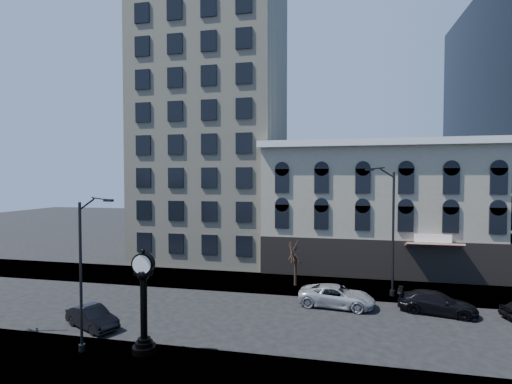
# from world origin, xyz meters

# --- Properties ---
(ground) EXTENTS (160.00, 160.00, 0.00)m
(ground) POSITION_xyz_m (0.00, 0.00, 0.00)
(ground) COLOR black
(ground) RESTS_ON ground
(sidewalk_far) EXTENTS (160.00, 6.00, 0.12)m
(sidewalk_far) POSITION_xyz_m (0.00, 8.00, 0.06)
(sidewalk_far) COLOR gray
(sidewalk_far) RESTS_ON ground
(sidewalk_near) EXTENTS (160.00, 6.00, 0.12)m
(sidewalk_near) POSITION_xyz_m (0.00, -8.00, 0.06)
(sidewalk_near) COLOR gray
(sidewalk_near) RESTS_ON ground
(cream_tower) EXTENTS (15.90, 15.40, 42.50)m
(cream_tower) POSITION_xyz_m (-6.11, 18.88, 19.32)
(cream_tower) COLOR beige
(cream_tower) RESTS_ON ground
(victorian_row) EXTENTS (22.60, 11.19, 12.50)m
(victorian_row) POSITION_xyz_m (12.00, 15.89, 6.00)
(victorian_row) COLOR gray
(victorian_row) RESTS_ON ground
(street_clock) EXTENTS (1.20, 1.20, 5.31)m
(street_clock) POSITION_xyz_m (-1.74, -6.00, 2.52)
(street_clock) COLOR black
(street_clock) RESTS_ON sidewalk_near
(street_lamp_near) EXTENTS (2.09, 0.61, 8.12)m
(street_lamp_near) POSITION_xyz_m (-4.34, -6.67, 6.25)
(street_lamp_near) COLOR black
(street_lamp_near) RESTS_ON sidewalk_near
(street_lamp_far) EXTENTS (2.48, 1.08, 9.93)m
(street_lamp_far) POSITION_xyz_m (11.41, 6.02, 7.61)
(street_lamp_far) COLOR black
(street_lamp_far) RESTS_ON sidewalk_far
(bare_tree_far) EXTENTS (2.42, 2.42, 4.15)m
(bare_tree_far) POSITION_xyz_m (4.61, 7.51, 3.24)
(bare_tree_far) COLOR black
(bare_tree_far) RESTS_ON sidewalk_far
(car_near_b) EXTENTS (4.09, 2.85, 1.28)m
(car_near_b) POSITION_xyz_m (-6.52, -3.53, 0.64)
(car_near_b) COLOR black
(car_near_b) RESTS_ON ground
(car_far_a) EXTENTS (5.47, 3.01, 1.45)m
(car_far_a) POSITION_xyz_m (7.94, 3.37, 0.73)
(car_far_a) COLOR #A5A8AD
(car_far_a) RESTS_ON ground
(car_far_b) EXTENTS (5.22, 3.02, 1.42)m
(car_far_b) POSITION_xyz_m (14.48, 3.36, 0.71)
(car_far_b) COLOR black
(car_far_b) RESTS_ON ground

